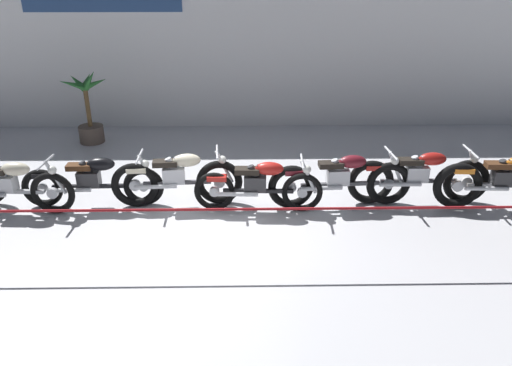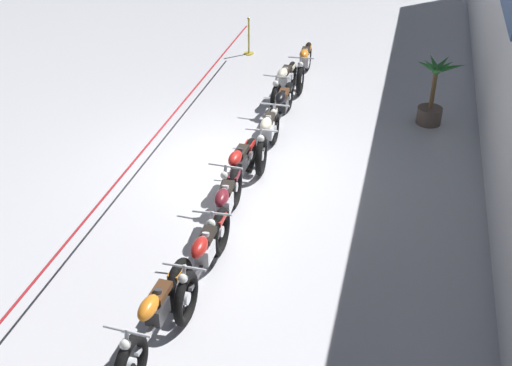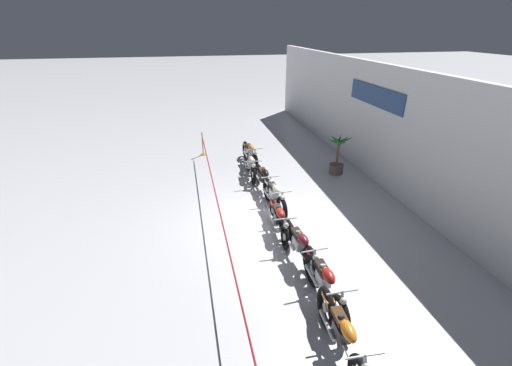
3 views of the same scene
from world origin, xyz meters
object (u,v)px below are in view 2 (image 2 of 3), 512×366
motorcycle_cream_1 (284,83)px  motorcycle_orange_7 (156,318)px  motorcycle_cream_3 (267,135)px  motorcycle_red_6 (204,258)px  motorcycle_orange_0 (304,64)px  motorcycle_red_4 (238,168)px  stanchion_far_left (194,95)px  motorcycle_maroon_5 (224,209)px  potted_palm_left_of_row (433,94)px  motorcycle_black_2 (282,108)px

motorcycle_cream_1 → motorcycle_orange_7: bearing=0.1°
motorcycle_cream_3 → motorcycle_red_6: bearing=-0.0°
motorcycle_orange_0 → motorcycle_red_4: size_ratio=1.10×
stanchion_far_left → motorcycle_cream_3: bearing=64.0°
motorcycle_orange_7 → motorcycle_maroon_5: bearing=177.1°
motorcycle_cream_1 → motorcycle_red_6: motorcycle_red_6 is taller
potted_palm_left_of_row → motorcycle_cream_1: bearing=-95.6°
motorcycle_cream_3 → motorcycle_orange_7: size_ratio=0.93×
motorcycle_orange_0 → motorcycle_maroon_5: size_ratio=0.96×
motorcycle_red_6 → motorcycle_orange_7: size_ratio=1.03×
motorcycle_orange_0 → motorcycle_red_4: bearing=-2.5°
motorcycle_cream_3 → motorcycle_maroon_5: size_ratio=0.90×
motorcycle_orange_0 → stanchion_far_left: 3.67m
motorcycle_red_4 → stanchion_far_left: bearing=-144.2°
motorcycle_orange_0 → motorcycle_cream_1: size_ratio=1.09×
motorcycle_red_4 → stanchion_far_left: stanchion_far_left is taller
motorcycle_black_2 → motorcycle_red_6: motorcycle_red_6 is taller
motorcycle_black_2 → motorcycle_maroon_5: motorcycle_maroon_5 is taller
motorcycle_maroon_5 → motorcycle_cream_1: bearing=-178.4°
motorcycle_orange_0 → motorcycle_red_4: 5.41m
motorcycle_cream_1 → motorcycle_red_6: 6.79m
motorcycle_red_4 → stanchion_far_left: 2.81m
motorcycle_cream_1 → motorcycle_cream_3: (2.71, 0.24, 0.01)m
motorcycle_cream_1 → motorcycle_black_2: 1.31m
motorcycle_orange_0 → stanchion_far_left: bearing=-30.8°
motorcycle_orange_0 → motorcycle_black_2: size_ratio=0.99×
motorcycle_orange_0 → stanchion_far_left: (3.14, -1.87, 0.29)m
motorcycle_red_4 → motorcycle_orange_7: (4.09, 0.01, 0.02)m
motorcycle_maroon_5 → motorcycle_orange_7: motorcycle_orange_7 is taller
motorcycle_orange_7 → potted_palm_left_of_row: bearing=156.4°
motorcycle_orange_0 → motorcycle_maroon_5: motorcycle_maroon_5 is taller
stanchion_far_left → motorcycle_maroon_5: bearing=26.0°
motorcycle_black_2 → potted_palm_left_of_row: size_ratio=1.42×
motorcycle_orange_7 → stanchion_far_left: stanchion_far_left is taller
motorcycle_red_4 → potted_palm_left_of_row: 5.07m
motorcycle_cream_1 → potted_palm_left_of_row: (0.34, 3.43, 0.25)m
motorcycle_cream_3 → motorcycle_orange_7: (5.44, -0.22, 0.00)m
motorcycle_orange_0 → motorcycle_red_6: motorcycle_red_6 is taller
motorcycle_orange_0 → potted_palm_left_of_row: potted_palm_left_of_row is taller
motorcycle_cream_3 → motorcycle_orange_7: 5.45m
potted_palm_left_of_row → motorcycle_orange_0: bearing=-117.8°
motorcycle_black_2 → motorcycle_cream_3: size_ratio=1.08×
stanchion_far_left → potted_palm_left_of_row: bearing=106.1°
motorcycle_black_2 → motorcycle_orange_7: size_ratio=1.00×
potted_palm_left_of_row → motorcycle_cream_3: bearing=-53.4°
motorcycle_red_4 → motorcycle_orange_7: size_ratio=0.90×
potted_palm_left_of_row → motorcycle_red_4: bearing=-42.5°
motorcycle_cream_1 → motorcycle_red_4: motorcycle_cream_1 is taller
motorcycle_red_6 → motorcycle_red_4: bearing=-175.2°
motorcycle_orange_7 → potted_palm_left_of_row: (-7.82, 3.41, 0.24)m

